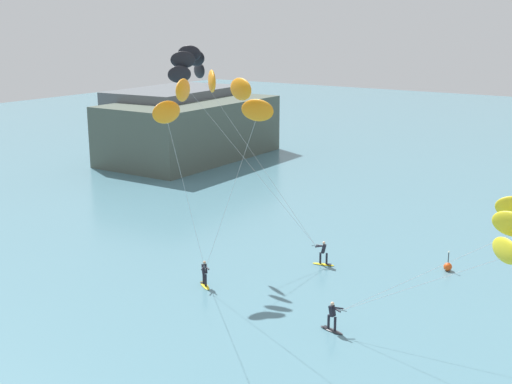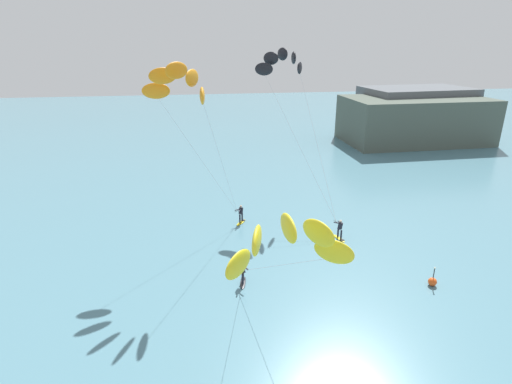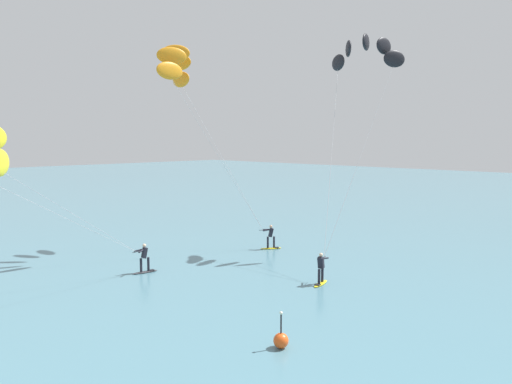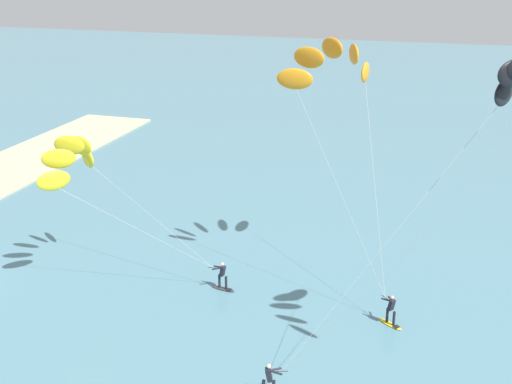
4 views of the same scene
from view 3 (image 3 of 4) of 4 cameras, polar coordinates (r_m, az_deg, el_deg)
kitesurfer_mid_water at (r=34.23m, az=12.51°, el=14.88°), size 6.02×11.03×14.58m
kitesurfer_far_out at (r=34.01m, az=-8.96°, el=13.74°), size 7.72×7.76×13.84m
marker_buoy at (r=18.57m, az=2.93°, el=-16.88°), size 0.56×0.56×1.38m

